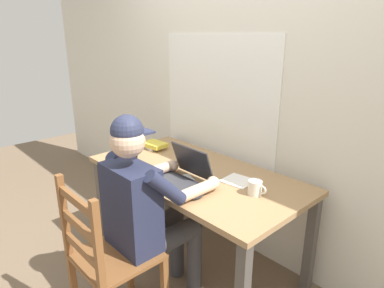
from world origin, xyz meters
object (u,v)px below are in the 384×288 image
at_px(wooden_chair, 108,259).
at_px(book_stack_main, 154,145).
at_px(seated_person, 148,205).
at_px(desk, 194,183).
at_px(coffee_mug_white, 255,188).
at_px(coffee_mug_dark, 132,155).
at_px(laptop, 182,175).
at_px(computer_mouse, 196,196).

height_order(wooden_chair, book_stack_main, wooden_chair).
bearing_deg(seated_person, book_stack_main, 140.68).
height_order(desk, wooden_chair, wooden_chair).
xyz_separation_m(desk, seated_person, (0.10, -0.47, 0.04)).
relative_size(coffee_mug_white, coffee_mug_dark, 1.05).
distance_m(wooden_chair, coffee_mug_white, 0.93).
relative_size(coffee_mug_white, book_stack_main, 0.59).
relative_size(wooden_chair, laptop, 2.90).
bearing_deg(laptop, wooden_chair, -87.40).
relative_size(laptop, coffee_mug_dark, 2.86).
relative_size(desk, coffee_mug_white, 12.83).
relative_size(desk, wooden_chair, 1.62).
bearing_deg(computer_mouse, book_stack_main, 158.23).
bearing_deg(coffee_mug_white, desk, -177.16).
bearing_deg(seated_person, laptop, 95.09).
distance_m(laptop, coffee_mug_white, 0.47).
relative_size(seated_person, coffee_mug_white, 10.42).
bearing_deg(computer_mouse, laptop, 159.46).
xyz_separation_m(computer_mouse, coffee_mug_white, (0.20, 0.29, 0.03)).
relative_size(seated_person, wooden_chair, 1.32).
bearing_deg(desk, coffee_mug_dark, -157.57).
xyz_separation_m(desk, book_stack_main, (-0.58, 0.09, 0.12)).
bearing_deg(coffee_mug_white, laptop, -154.37).
relative_size(desk, coffee_mug_dark, 13.45).
xyz_separation_m(desk, wooden_chair, (0.10, -0.75, -0.19)).
relative_size(desk, laptop, 4.71).
relative_size(coffee_mug_dark, book_stack_main, 0.56).
bearing_deg(laptop, coffee_mug_dark, -178.21).
bearing_deg(computer_mouse, coffee_mug_white, 54.87).
distance_m(desk, book_stack_main, 0.60).
bearing_deg(coffee_mug_dark, wooden_chair, -43.96).
bearing_deg(desk, seated_person, -78.10).
xyz_separation_m(laptop, coffee_mug_white, (0.43, 0.20, -0.01)).
distance_m(wooden_chair, coffee_mug_dark, 0.86).
bearing_deg(coffee_mug_white, coffee_mug_dark, -167.21).
distance_m(seated_person, coffee_mug_dark, 0.64).
xyz_separation_m(seated_person, coffee_mug_white, (0.40, 0.50, 0.09)).
relative_size(wooden_chair, computer_mouse, 9.57).
height_order(seated_person, book_stack_main, seated_person).
bearing_deg(desk, computer_mouse, -41.59).
xyz_separation_m(desk, laptop, (0.07, -0.18, 0.14)).
xyz_separation_m(coffee_mug_dark, book_stack_main, (-0.11, 0.28, -0.02)).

